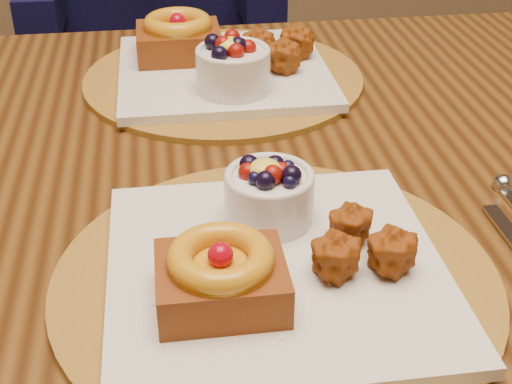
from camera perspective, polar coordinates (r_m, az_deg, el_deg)
dining_table at (r=0.83m, az=-0.95°, el=-1.90°), size 1.60×0.90×0.76m
place_setting_near at (r=0.60m, az=1.36°, el=-5.42°), size 0.38×0.38×0.08m
place_setting_far at (r=0.98m, az=-2.80°, el=10.20°), size 0.38×0.38×0.09m
chair_far at (r=1.69m, az=-7.62°, el=9.78°), size 0.54×0.54×0.92m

